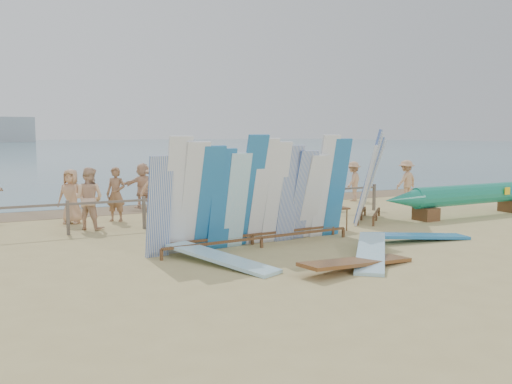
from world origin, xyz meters
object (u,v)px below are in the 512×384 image
flat_board_a (221,265)px  beachgoer_7 (240,186)px  side_surfboard_rack (370,180)px  beachgoer_10 (324,187)px  flat_board_b (371,260)px  stroller (226,204)px  main_surfboard_rack (257,196)px  beachgoer_extra_0 (406,181)px  beachgoer_1 (116,194)px  beachgoer_8 (321,184)px  beach_chair_right (212,211)px  flat_board_c (357,269)px  beachgoer_5 (143,185)px  beach_chair_left (208,211)px  beachgoer_0 (71,196)px  outrigger_canoe (471,196)px  flat_board_d (417,241)px  vendor_table (333,218)px  beachgoer_6 (235,187)px  beachgoer_9 (353,181)px  beachgoer_2 (89,199)px  beachgoer_3 (155,189)px

flat_board_a → beachgoer_7: beachgoer_7 is taller
side_surfboard_rack → beachgoer_10: side_surfboard_rack is taller
flat_board_b → stroller: bearing=132.1°
main_surfboard_rack → beachgoer_extra_0: bearing=24.3°
flat_board_a → beachgoer_1: bearing=72.7°
side_surfboard_rack → beachgoer_10: size_ratio=1.78×
main_surfboard_rack → beachgoer_1: main_surfboard_rack is taller
beachgoer_8 → flat_board_a: bearing=-120.6°
main_surfboard_rack → beach_chair_right: (0.59, 4.16, -0.90)m
flat_board_c → side_surfboard_rack: bearing=-51.5°
side_surfboard_rack → beachgoer_5: side_surfboard_rack is taller
side_surfboard_rack → beach_chair_left: size_ratio=3.01×
flat_board_a → beachgoer_0: (-1.87, 6.63, 0.80)m
flat_board_b → beachgoer_5: (-2.04, 10.02, 0.80)m
outrigger_canoe → flat_board_d: 5.06m
beach_chair_left → beachgoer_7: 1.97m
flat_board_d → beachgoer_7: (-1.77, 6.42, 0.89)m
side_surfboard_rack → outrigger_canoe: (3.50, -0.73, -0.59)m
vendor_table → beachgoer_6: 4.84m
flat_board_c → flat_board_a: (-2.22, 1.51, 0.00)m
main_surfboard_rack → beachgoer_6: main_surfboard_rack is taller
beach_chair_left → beach_chair_right: size_ratio=0.98×
beachgoer_9 → beachgoer_2: bearing=-23.3°
beachgoer_6 → beachgoer_5: 3.33m
beachgoer_2 → stroller: bearing=-133.0°
vendor_table → beach_chair_left: bearing=125.0°
beachgoer_5 → beach_chair_right: bearing=103.1°
beachgoer_3 → side_surfboard_rack: bearing=174.4°
flat_board_a → beachgoer_8: size_ratio=1.65×
beachgoer_0 → beachgoer_7: bearing=30.4°
vendor_table → flat_board_a: 4.77m
beachgoer_9 → beachgoer_6: size_ratio=0.95×
beach_chair_right → beachgoer_5: beachgoer_5 is taller
flat_board_c → beach_chair_right: beach_chair_right is taller
beachgoer_1 → beachgoer_3: 1.90m
beachgoer_1 → beachgoer_8: beachgoer_8 is taller
side_surfboard_rack → beachgoer_5: (-5.32, 5.88, -0.44)m
beach_chair_left → beachgoer_9: 7.07m
beachgoer_1 → beachgoer_8: 7.23m
beachgoer_6 → stroller: bearing=-128.6°
beachgoer_1 → beachgoer_6: size_ratio=1.01×
beachgoer_0 → flat_board_d: bearing=-10.6°
side_surfboard_rack → beachgoer_8: side_surfboard_rack is taller
beachgoer_7 → flat_board_c: bearing=59.5°
beachgoer_7 → outrigger_canoe: bearing=125.1°
beachgoer_9 → beachgoer_extra_0: bearing=114.3°
beachgoer_3 → beachgoer_1: bearing=71.4°
flat_board_d → beachgoer_9: (3.50, 7.18, 0.77)m
beach_chair_left → beachgoer_5: bearing=125.1°
outrigger_canoe → beachgoer_7: beachgoer_7 is taller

